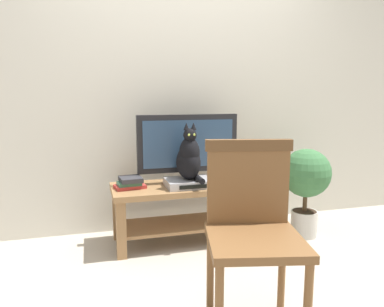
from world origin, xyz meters
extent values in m
plane|color=#ADA393|center=(0.00, 0.00, 0.00)|extent=(12.00, 12.00, 0.00)
cube|color=beige|center=(0.00, 0.93, 1.40)|extent=(7.00, 0.12, 2.80)
cube|color=olive|center=(-0.02, 0.48, 0.45)|extent=(1.25, 0.49, 0.04)
cube|color=olive|center=(-0.59, 0.28, 0.21)|extent=(0.07, 0.07, 0.43)
cube|color=olive|center=(0.55, 0.28, 0.21)|extent=(0.07, 0.07, 0.43)
cube|color=olive|center=(-0.59, 0.67, 0.21)|extent=(0.07, 0.07, 0.43)
cube|color=olive|center=(0.55, 0.67, 0.21)|extent=(0.07, 0.07, 0.43)
cube|color=olive|center=(-0.02, 0.48, 0.15)|extent=(1.15, 0.41, 0.02)
cube|color=black|center=(-0.02, 0.55, 0.49)|extent=(0.36, 0.20, 0.03)
cube|color=black|center=(-0.02, 0.55, 0.53)|extent=(0.06, 0.04, 0.06)
cube|color=black|center=(-0.02, 0.55, 0.80)|extent=(0.83, 0.05, 0.46)
cube|color=navy|center=(-0.02, 0.52, 0.80)|extent=(0.74, 0.01, 0.38)
sphere|color=#2672F2|center=(0.37, 0.52, 0.59)|extent=(0.01, 0.01, 0.01)
cube|color=#ADADB2|center=(-0.05, 0.42, 0.50)|extent=(0.35, 0.28, 0.06)
cube|color=black|center=(-0.05, 0.28, 0.50)|extent=(0.21, 0.01, 0.03)
ellipsoid|color=black|center=(-0.05, 0.42, 0.66)|extent=(0.18, 0.28, 0.26)
ellipsoid|color=black|center=(-0.05, 0.38, 0.75)|extent=(0.16, 0.18, 0.24)
sphere|color=black|center=(-0.05, 0.37, 0.88)|extent=(0.10, 0.10, 0.10)
cone|color=black|center=(-0.08, 0.37, 0.95)|extent=(0.05, 0.05, 0.06)
cone|color=black|center=(-0.03, 0.37, 0.95)|extent=(0.05, 0.05, 0.06)
sphere|color=#B2C64C|center=(-0.07, 0.32, 0.89)|extent=(0.02, 0.02, 0.02)
sphere|color=#B2C64C|center=(-0.03, 0.32, 0.89)|extent=(0.02, 0.02, 0.02)
cylinder|color=black|center=(0.00, 0.32, 0.55)|extent=(0.05, 0.22, 0.04)
cylinder|color=brown|center=(-0.18, -0.53, 0.23)|extent=(0.04, 0.04, 0.47)
cylinder|color=brown|center=(0.20, -0.62, 0.23)|extent=(0.04, 0.04, 0.47)
cube|color=brown|center=(-0.03, -0.77, 0.49)|extent=(0.54, 0.54, 0.04)
cube|color=brown|center=(0.01, -0.56, 0.73)|extent=(0.43, 0.13, 0.45)
cube|color=brown|center=(0.01, -0.56, 0.93)|extent=(0.45, 0.14, 0.06)
cube|color=#B2332D|center=(-0.50, 0.48, 0.49)|extent=(0.25, 0.18, 0.03)
cube|color=#38664C|center=(-0.51, 0.47, 0.51)|extent=(0.19, 0.15, 0.03)
cube|color=#2D2D33|center=(-0.50, 0.48, 0.54)|extent=(0.18, 0.19, 0.03)
cylinder|color=beige|center=(0.93, 0.32, 0.11)|extent=(0.22, 0.22, 0.22)
cylinder|color=#332319|center=(0.93, 0.32, 0.21)|extent=(0.20, 0.20, 0.02)
cylinder|color=#4C3823|center=(0.93, 0.32, 0.30)|extent=(0.04, 0.04, 0.17)
sphere|color=#386B3D|center=(0.93, 0.32, 0.54)|extent=(0.40, 0.40, 0.40)
camera|label=1|loc=(-0.79, -2.33, 1.19)|focal=34.84mm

